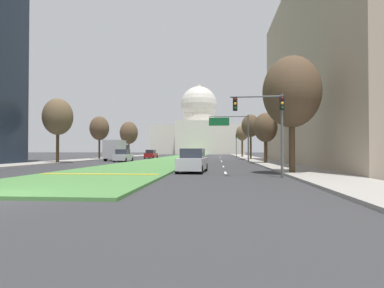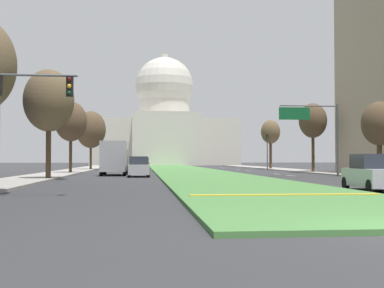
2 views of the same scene
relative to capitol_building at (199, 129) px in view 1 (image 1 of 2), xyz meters
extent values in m
plane|color=#333335|center=(0.00, -56.98, -9.84)|extent=(260.00, 260.00, 0.00)
cube|color=#4C8442|center=(0.00, -62.75, -9.77)|extent=(8.56, 103.85, 0.14)
cube|color=gold|center=(0.00, -105.17, -9.68)|extent=(7.70, 0.50, 0.04)
cube|color=silver|center=(8.18, -101.17, -9.83)|extent=(0.16, 2.40, 0.01)
cube|color=silver|center=(8.18, -92.49, -9.83)|extent=(0.16, 2.40, 0.01)
cube|color=silver|center=(8.18, -79.19, -9.83)|extent=(0.16, 2.40, 0.01)
cube|color=silver|center=(8.18, -74.48, -9.83)|extent=(0.16, 2.40, 0.01)
cube|color=silver|center=(8.18, -60.52, -9.83)|extent=(0.16, 2.40, 0.01)
cube|color=silver|center=(8.18, -53.71, -9.83)|extent=(0.16, 2.40, 0.01)
cube|color=silver|center=(8.18, -40.65, -9.83)|extent=(0.16, 2.40, 0.01)
cube|color=silver|center=(8.18, -38.28, -9.83)|extent=(0.16, 2.40, 0.01)
cube|color=#9E9991|center=(-14.08, -68.52, -9.76)|extent=(4.00, 103.85, 0.15)
cube|color=#9E9991|center=(14.08, -68.52, -9.76)|extent=(4.00, 103.85, 0.15)
cube|color=tan|center=(24.32, -88.38, 1.00)|extent=(16.47, 36.24, 21.67)
cube|color=beige|center=(0.00, 0.72, -4.24)|extent=(35.49, 19.72, 11.18)
cube|color=beige|center=(0.00, -11.14, -3.69)|extent=(15.62, 4.00, 12.30)
cylinder|color=beige|center=(0.00, 0.72, 4.42)|extent=(12.73, 12.73, 6.14)
sphere|color=beige|center=(0.00, 0.72, 10.04)|extent=(14.64, 14.64, 14.64)
cylinder|color=beige|center=(0.00, 0.72, 16.63)|extent=(1.80, 1.80, 3.00)
cylinder|color=#515456|center=(11.58, -105.04, -7.24)|extent=(0.16, 0.16, 5.20)
cube|color=black|center=(11.58, -105.04, -5.24)|extent=(0.28, 0.24, 0.84)
sphere|color=#510F0F|center=(11.58, -105.18, -4.96)|extent=(0.18, 0.18, 0.18)
sphere|color=#F2A51E|center=(11.58, -105.18, -5.24)|extent=(0.18, 0.18, 0.18)
sphere|color=#0F4219|center=(11.58, -105.18, -5.52)|extent=(0.18, 0.18, 0.18)
cylinder|color=#515456|center=(9.98, -105.04, -4.79)|extent=(3.20, 0.10, 0.10)
cube|color=black|center=(8.70, -105.04, -5.24)|extent=(0.28, 0.24, 0.84)
sphere|color=#510F0F|center=(8.70, -105.18, -4.96)|extent=(0.18, 0.18, 0.18)
sphere|color=#F2A51E|center=(8.70, -105.18, -5.24)|extent=(0.18, 0.18, 0.18)
sphere|color=#0F4219|center=(8.70, -105.18, -5.52)|extent=(0.18, 0.18, 0.18)
cylinder|color=#515456|center=(11.58, -57.31, -7.24)|extent=(0.16, 0.16, 5.20)
cube|color=black|center=(11.58, -57.31, -5.24)|extent=(0.28, 0.24, 0.84)
sphere|color=#510F0F|center=(11.58, -57.45, -4.96)|extent=(0.18, 0.18, 0.18)
sphere|color=#4C380F|center=(11.58, -57.45, -5.24)|extent=(0.18, 0.18, 0.18)
sphere|color=#1ED838|center=(11.58, -57.45, -5.52)|extent=(0.18, 0.18, 0.18)
cylinder|color=#515456|center=(11.78, -81.56, -6.59)|extent=(0.20, 0.20, 6.50)
cylinder|color=#515456|center=(9.13, -81.56, -3.54)|extent=(5.31, 0.12, 0.12)
cube|color=#146033|center=(7.80, -81.61, -4.24)|extent=(2.80, 0.08, 1.10)
cylinder|color=#4C3823|center=(12.83, -102.24, -7.55)|extent=(0.41, 0.41, 4.57)
ellipsoid|color=brown|center=(12.83, -102.24, -4.01)|extent=(4.05, 4.05, 5.06)
cylinder|color=#4C3823|center=(-12.58, -86.82, -7.46)|extent=(0.38, 0.38, 4.75)
ellipsoid|color=brown|center=(-12.58, -86.82, -3.92)|extent=(3.71, 3.71, 4.64)
cylinder|color=#4C3823|center=(13.43, -86.09, -8.06)|extent=(0.41, 0.41, 3.55)
ellipsoid|color=brown|center=(13.43, -86.09, -5.39)|extent=(2.85, 2.85, 3.56)
cylinder|color=#4C3823|center=(-13.11, -71.51, -7.61)|extent=(0.32, 0.32, 4.45)
ellipsoid|color=brown|center=(-13.11, -71.51, -4.34)|extent=(3.36, 3.36, 4.19)
cylinder|color=#4C3823|center=(13.19, -71.15, -7.41)|extent=(0.33, 0.33, 4.85)
ellipsoid|color=brown|center=(13.19, -71.15, -4.02)|extent=(3.08, 3.08, 3.85)
cylinder|color=#4C3823|center=(-12.72, -54.61, -7.67)|extent=(0.32, 0.32, 4.33)
ellipsoid|color=brown|center=(-12.72, -54.61, -4.22)|extent=(4.11, 4.11, 5.14)
cylinder|color=#4C3823|center=(13.16, -53.08, -7.50)|extent=(0.39, 0.39, 4.66)
ellipsoid|color=brown|center=(13.16, -53.08, -4.30)|extent=(2.80, 2.80, 3.50)
cube|color=#BCBCC1|center=(5.68, -101.09, -9.18)|extent=(2.16, 4.28, 0.88)
cube|color=#282D38|center=(5.69, -100.92, -8.38)|extent=(1.79, 2.11, 0.72)
cylinder|color=black|center=(6.44, -102.78, -9.52)|extent=(0.26, 0.65, 0.64)
cylinder|color=black|center=(4.71, -102.66, -9.52)|extent=(0.26, 0.65, 0.64)
cylinder|color=black|center=(6.65, -99.51, -9.52)|extent=(0.26, 0.65, 0.64)
cylinder|color=black|center=(4.93, -99.40, -9.52)|extent=(0.26, 0.65, 0.64)
cube|color=#BCBCC1|center=(-5.96, -80.74, -9.19)|extent=(1.84, 4.37, 0.86)
cube|color=#282D38|center=(-5.96, -80.91, -8.41)|extent=(1.60, 2.11, 0.70)
cylinder|color=black|center=(-6.80, -79.02, -9.52)|extent=(0.23, 0.64, 0.64)
cylinder|color=black|center=(-5.17, -79.00, -9.52)|extent=(0.23, 0.64, 0.64)
cylinder|color=black|center=(-6.75, -82.47, -9.52)|extent=(0.23, 0.64, 0.64)
cylinder|color=black|center=(-5.13, -82.45, -9.52)|extent=(0.23, 0.64, 0.64)
cube|color=maroon|center=(-5.64, -63.45, -9.21)|extent=(1.88, 4.67, 0.82)
cube|color=#282D38|center=(-5.64, -63.63, -8.46)|extent=(1.63, 2.25, 0.67)
cylinder|color=black|center=(-6.43, -61.56, -9.52)|extent=(0.23, 0.64, 0.64)
cylinder|color=black|center=(-4.78, -61.59, -9.52)|extent=(0.23, 0.64, 0.64)
cylinder|color=black|center=(-6.49, -65.31, -9.52)|extent=(0.23, 0.64, 0.64)
cylinder|color=black|center=(-4.84, -65.33, -9.52)|extent=(0.23, 0.64, 0.64)
cube|color=black|center=(-8.30, -74.35, -8.39)|extent=(2.30, 2.00, 2.20)
cube|color=#B2B2B7|center=(-8.30, -77.55, -8.04)|extent=(2.30, 4.40, 2.80)
cylinder|color=black|center=(-9.35, -74.35, -9.39)|extent=(0.30, 0.90, 0.90)
cylinder|color=black|center=(-7.25, -74.35, -9.39)|extent=(0.30, 0.90, 0.90)
cylinder|color=black|center=(-9.35, -78.65, -9.39)|extent=(0.30, 0.90, 0.90)
cylinder|color=black|center=(-7.25, -78.65, -9.39)|extent=(0.30, 0.90, 0.90)
camera|label=1|loc=(7.61, -124.77, -8.11)|focal=29.26mm
camera|label=2|loc=(-5.71, -124.49, -8.24)|focal=46.52mm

